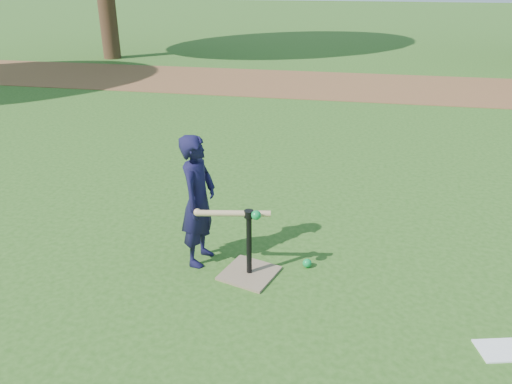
# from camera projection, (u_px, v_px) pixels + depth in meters

# --- Properties ---
(ground) EXTENTS (80.00, 80.00, 0.00)m
(ground) POSITION_uv_depth(u_px,v_px,m) (224.00, 249.00, 4.71)
(ground) COLOR #285116
(ground) RESTS_ON ground
(dirt_strip) EXTENTS (24.00, 3.00, 0.01)m
(dirt_strip) POSITION_uv_depth(u_px,v_px,m) (307.00, 84.00, 11.41)
(dirt_strip) COLOR brown
(dirt_strip) RESTS_ON ground
(child) EXTENTS (0.33, 0.46, 1.18)m
(child) POSITION_uv_depth(u_px,v_px,m) (198.00, 201.00, 4.30)
(child) COLOR black
(child) RESTS_ON ground
(wiffle_ball_ground) EXTENTS (0.08, 0.08, 0.08)m
(wiffle_ball_ground) POSITION_uv_depth(u_px,v_px,m) (307.00, 263.00, 4.41)
(wiffle_ball_ground) COLOR #0D913E
(wiffle_ball_ground) RESTS_ON ground
(clipboard) EXTENTS (0.35, 0.30, 0.01)m
(clipboard) POSITION_uv_depth(u_px,v_px,m) (500.00, 350.00, 3.45)
(clipboard) COLOR white
(clipboard) RESTS_ON ground
(batting_tee) EXTENTS (0.54, 0.54, 0.61)m
(batting_tee) POSITION_uv_depth(u_px,v_px,m) (249.00, 263.00, 4.27)
(batting_tee) COLOR #856E54
(batting_tee) RESTS_ON ground
(swing_action) EXTENTS (0.63, 0.16, 0.10)m
(swing_action) POSITION_uv_depth(u_px,v_px,m) (235.00, 214.00, 4.07)
(swing_action) COLOR tan
(swing_action) RESTS_ON ground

